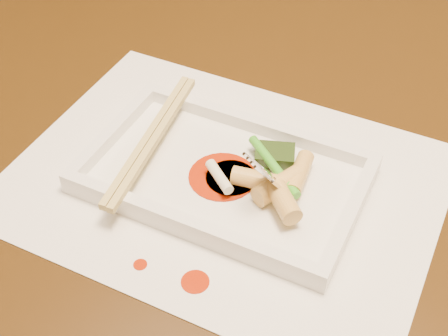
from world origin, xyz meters
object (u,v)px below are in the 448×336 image
at_px(plate_base, 224,178).
at_px(placemat, 224,182).
at_px(fork, 307,126).
at_px(table, 237,170).
at_px(chopstick_a, 148,137).

bearing_deg(plate_base, placemat, 90.00).
xyz_separation_m(placemat, fork, (0.07, 0.02, 0.08)).
relative_size(table, fork, 10.00).
relative_size(placemat, chopstick_a, 2.03).
xyz_separation_m(placemat, plate_base, (0.00, -0.00, 0.00)).
relative_size(table, placemat, 3.50).
bearing_deg(table, placemat, -71.16).
bearing_deg(fork, chopstick_a, -173.25).
xyz_separation_m(plate_base, chopstick_a, (-0.08, 0.00, 0.02)).
distance_m(table, plate_base, 0.16).
xyz_separation_m(placemat, chopstick_a, (-0.08, 0.00, 0.03)).
height_order(placemat, chopstick_a, chopstick_a).
bearing_deg(placemat, chopstick_a, 180.00).
bearing_deg(table, chopstick_a, -110.60).
height_order(table, chopstick_a, chopstick_a).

